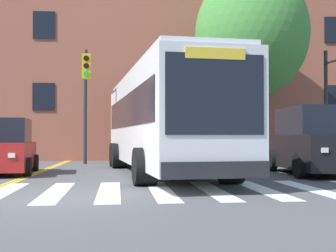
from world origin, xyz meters
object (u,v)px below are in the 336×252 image
car_black_far_lane (314,142)px  car_silver_behind_bus (171,143)px  city_bus (161,119)px  street_tree_curbside_large (251,35)px  traffic_light_overhead (86,87)px  car_red_near_lane (4,149)px

car_black_far_lane → car_silver_behind_bus: car_black_far_lane is taller
city_bus → street_tree_curbside_large: size_ratio=1.40×
city_bus → car_silver_behind_bus: 11.10m
car_silver_behind_bus → traffic_light_overhead: size_ratio=0.85×
city_bus → traffic_light_overhead: 5.47m
city_bus → traffic_light_overhead: bearing=124.8°
street_tree_curbside_large → car_silver_behind_bus: bearing=119.2°
city_bus → car_black_far_lane: size_ratio=2.71×
car_red_near_lane → traffic_light_overhead: bearing=62.5°
city_bus → street_tree_curbside_large: (4.46, 5.19, 4.09)m
street_tree_curbside_large → car_black_far_lane: bearing=-84.9°
traffic_light_overhead → car_red_near_lane: bearing=-117.5°
car_red_near_lane → traffic_light_overhead: traffic_light_overhead is taller
car_red_near_lane → street_tree_curbside_large: (9.70, 5.20, 5.08)m
traffic_light_overhead → street_tree_curbside_large: (7.45, 0.88, 2.56)m
car_silver_behind_bus → car_black_far_lane: bearing=-72.3°
city_bus → traffic_light_overhead: size_ratio=2.50×
car_red_near_lane → car_black_far_lane: car_black_far_lane is taller
car_red_near_lane → car_black_far_lane: bearing=-4.7°
car_silver_behind_bus → street_tree_curbside_large: bearing=-60.8°
car_silver_behind_bus → traffic_light_overhead: bearing=-122.2°
car_red_near_lane → street_tree_curbside_large: 12.12m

